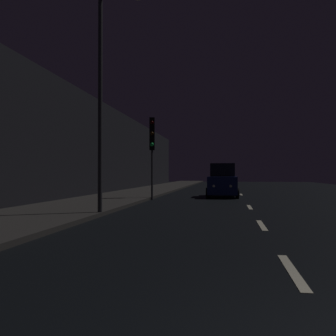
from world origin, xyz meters
The scene contains 7 objects.
ground centered at (0.00, 24.50, -0.01)m, with size 27.70×84.00×0.02m, color black.
sidewalk_left centered at (-7.65, 24.50, 0.07)m, with size 4.40×84.00×0.15m, color #33302D.
building_facade_left centered at (-10.25, 21.00, 3.36)m, with size 0.80×63.00×6.71m, color black.
lane_centerline centered at (0.00, 16.37, 0.01)m, with size 0.16×31.49×0.01m.
traffic_light_far_left centered at (-5.35, 17.99, 3.49)m, with size 0.36×0.48×4.82m.
streetlamp_overhead centered at (-5.13, 9.66, 5.33)m, with size 1.70×0.44×8.20m.
car_approaching_headlights centered at (-1.30, 21.40, 1.01)m, with size 2.02×4.37×2.20m.
Camera 1 is at (-1.01, -3.07, 1.54)m, focal length 39.34 mm.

